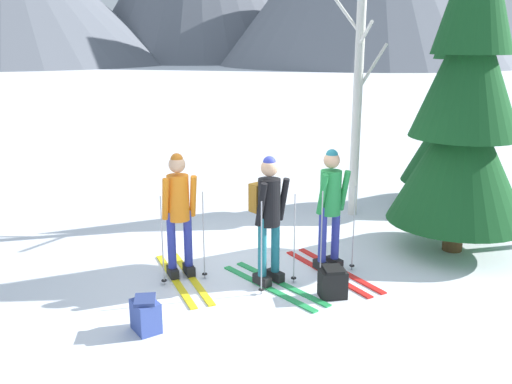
% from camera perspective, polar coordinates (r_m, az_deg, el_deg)
% --- Properties ---
extents(ground_plane, '(400.00, 400.00, 0.00)m').
position_cam_1_polar(ground_plane, '(7.55, -0.10, -8.37)').
color(ground_plane, white).
extents(skier_in_orange, '(0.77, 1.80, 1.66)m').
position_cam_1_polar(skier_in_orange, '(7.22, -7.87, -2.03)').
color(skier_in_orange, yellow).
rests_on(skier_in_orange, ground).
extents(skier_in_black, '(1.18, 1.61, 1.67)m').
position_cam_1_polar(skier_in_black, '(6.95, 1.28, -2.26)').
color(skier_in_black, green).
rests_on(skier_in_black, ground).
extents(skier_in_green, '(0.99, 1.74, 1.67)m').
position_cam_1_polar(skier_in_green, '(7.45, 7.63, -1.46)').
color(skier_in_green, red).
rests_on(skier_in_green, ground).
extents(pine_tree_near, '(1.89, 1.89, 4.57)m').
position_cam_1_polar(pine_tree_near, '(10.95, 20.08, 9.44)').
color(pine_tree_near, '#51381E').
rests_on(pine_tree_near, ground).
extents(pine_tree_mid, '(1.99, 1.99, 4.80)m').
position_cam_1_polar(pine_tree_mid, '(8.38, 20.66, 8.60)').
color(pine_tree_mid, '#51381E').
rests_on(pine_tree_mid, ground).
extents(birch_tree_slender, '(1.09, 1.01, 3.88)m').
position_cam_1_polar(birch_tree_slender, '(9.81, 10.31, 9.13)').
color(birch_tree_slender, silver).
rests_on(birch_tree_slender, ground).
extents(backpack_on_snow_front, '(0.33, 0.28, 0.38)m').
position_cam_1_polar(backpack_on_snow_front, '(6.91, 7.83, -9.15)').
color(backpack_on_snow_front, black).
rests_on(backpack_on_snow_front, ground).
extents(backpack_on_snow_beside, '(0.36, 0.39, 0.38)m').
position_cam_1_polar(backpack_on_snow_beside, '(6.22, -11.20, -12.19)').
color(backpack_on_snow_beside, '#384C99').
rests_on(backpack_on_snow_beside, ground).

